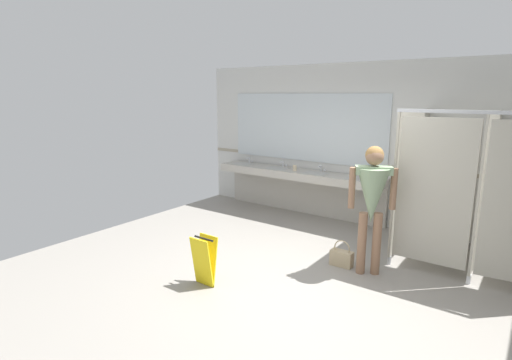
{
  "coord_description": "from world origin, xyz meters",
  "views": [
    {
      "loc": [
        2.2,
        -3.93,
        2.23
      ],
      "look_at": [
        -1.08,
        0.6,
        1.02
      ],
      "focal_mm": 27.8,
      "sensor_mm": 36.0,
      "label": 1
    }
  ],
  "objects_px": {
    "wet_floor_sign": "(204,260)",
    "person_standing": "(372,195)",
    "soap_dispenser": "(366,172)",
    "handbag": "(342,257)",
    "paper_cup": "(295,168)"
  },
  "relations": [
    {
      "from": "person_standing",
      "to": "paper_cup",
      "type": "distance_m",
      "value": 2.6
    },
    {
      "from": "handbag",
      "to": "paper_cup",
      "type": "bearing_deg",
      "value": 136.44
    },
    {
      "from": "soap_dispenser",
      "to": "wet_floor_sign",
      "type": "distance_m",
      "value": 3.39
    },
    {
      "from": "paper_cup",
      "to": "wet_floor_sign",
      "type": "bearing_deg",
      "value": -79.31
    },
    {
      "from": "soap_dispenser",
      "to": "handbag",
      "type": "bearing_deg",
      "value": -77.57
    },
    {
      "from": "handbag",
      "to": "wet_floor_sign",
      "type": "xyz_separation_m",
      "value": [
        -1.1,
        -1.46,
        0.19
      ]
    },
    {
      "from": "handbag",
      "to": "paper_cup",
      "type": "height_order",
      "value": "paper_cup"
    },
    {
      "from": "soap_dispenser",
      "to": "wet_floor_sign",
      "type": "bearing_deg",
      "value": -102.22
    },
    {
      "from": "wet_floor_sign",
      "to": "person_standing",
      "type": "bearing_deg",
      "value": 44.67
    },
    {
      "from": "handbag",
      "to": "soap_dispenser",
      "type": "distance_m",
      "value": 2.01
    },
    {
      "from": "person_standing",
      "to": "handbag",
      "type": "bearing_deg",
      "value": 177.9
    },
    {
      "from": "paper_cup",
      "to": "handbag",
      "type": "bearing_deg",
      "value": -43.56
    },
    {
      "from": "person_standing",
      "to": "soap_dispenser",
      "type": "relative_size",
      "value": 8.13
    },
    {
      "from": "soap_dispenser",
      "to": "wet_floor_sign",
      "type": "xyz_separation_m",
      "value": [
        -0.7,
        -3.25,
        -0.63
      ]
    },
    {
      "from": "paper_cup",
      "to": "wet_floor_sign",
      "type": "relative_size",
      "value": 0.17
    }
  ]
}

